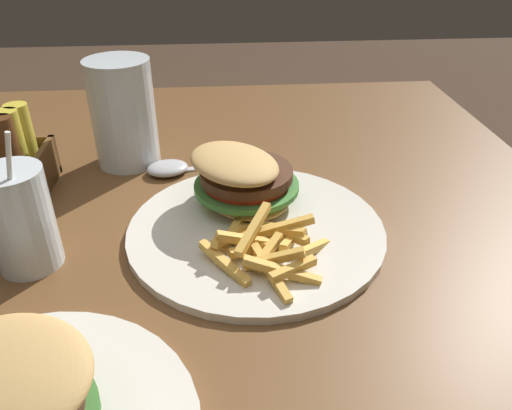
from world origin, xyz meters
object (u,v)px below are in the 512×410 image
condiment_caddy (19,160)px  meal_plate_near (250,204)px  juice_glass (21,222)px  spoon (172,168)px  beer_glass (124,115)px

condiment_caddy → meal_plate_near: bearing=-110.0°
juice_glass → condiment_caddy: bearing=18.9°
spoon → condiment_caddy: (-0.03, 0.20, 0.04)m
meal_plate_near → juice_glass: 0.26m
juice_glass → spoon: juice_glass is taller
juice_glass → meal_plate_near: bearing=-75.8°
juice_glass → condiment_caddy: size_ratio=1.44×
condiment_caddy → beer_glass: bearing=-61.3°
juice_glass → condiment_caddy: 0.18m
juice_glass → beer_glass: bearing=-16.8°
juice_glass → spoon: 0.25m
condiment_caddy → spoon: bearing=-81.4°
meal_plate_near → juice_glass: juice_glass is taller
beer_glass → condiment_caddy: (-0.07, 0.13, -0.03)m
beer_glass → juice_glass: (-0.25, 0.07, -0.02)m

